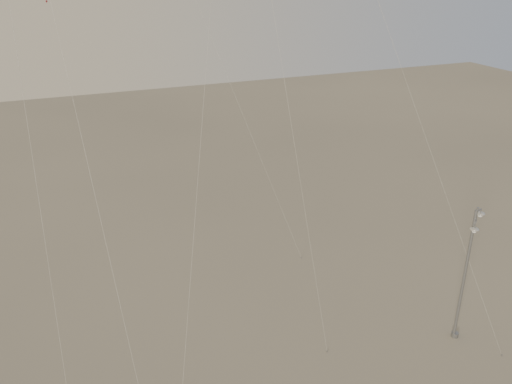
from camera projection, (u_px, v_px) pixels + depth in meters
name	position (u px, v px, depth m)	size (l,w,h in m)	color
street_lamp	(466.00, 271.00, 33.52)	(1.41, 1.14, 8.74)	gray
kite_3	(79.00, 125.00, 20.91)	(2.10, 6.21, 22.06)	maroon
kite_4	(399.00, 64.00, 34.52)	(3.54, 12.67, 21.36)	#332C2A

